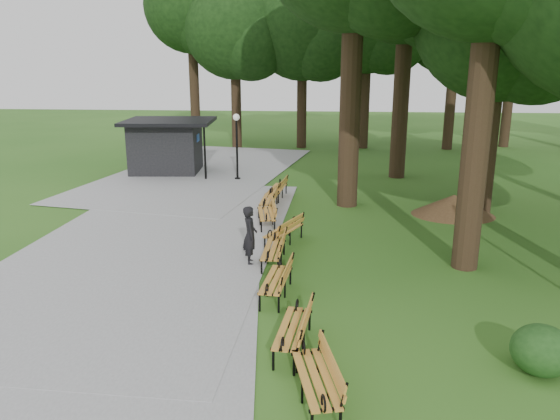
# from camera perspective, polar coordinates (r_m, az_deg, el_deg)

# --- Properties ---
(ground) EXTENTS (100.00, 100.00, 0.00)m
(ground) POSITION_cam_1_polar(r_m,az_deg,el_deg) (13.90, -1.55, -7.73)
(ground) COLOR #2A5A19
(ground) RESTS_ON ground
(path) EXTENTS (12.00, 38.00, 0.06)m
(path) POSITION_cam_1_polar(r_m,az_deg,el_deg) (17.48, -13.61, -3.13)
(path) COLOR gray
(path) RESTS_ON ground
(person) EXTENTS (0.52, 0.68, 1.67)m
(person) POSITION_cam_1_polar(r_m,az_deg,el_deg) (14.89, -3.21, -2.71)
(person) COLOR black
(person) RESTS_ON ground
(kiosk) EXTENTS (4.59, 4.07, 2.71)m
(kiosk) POSITION_cam_1_polar(r_m,az_deg,el_deg) (28.06, -12.04, 6.69)
(kiosk) COLOR black
(kiosk) RESTS_ON ground
(lamp_post) EXTENTS (0.32, 0.32, 3.15)m
(lamp_post) POSITION_cam_1_polar(r_m,az_deg,el_deg) (25.55, -4.64, 8.20)
(lamp_post) COLOR black
(lamp_post) RESTS_ON ground
(dirt_mound) EXTENTS (2.54, 2.54, 0.77)m
(dirt_mound) POSITION_cam_1_polar(r_m,az_deg,el_deg) (20.79, 17.99, 0.52)
(dirt_mound) COLOR #47301C
(dirt_mound) RESTS_ON ground
(bench_0) EXTENTS (1.05, 1.99, 0.88)m
(bench_0) POSITION_cam_1_polar(r_m,az_deg,el_deg) (9.27, 3.80, -17.47)
(bench_0) COLOR #C4812D
(bench_0) RESTS_ON ground
(bench_1) EXTENTS (0.84, 1.96, 0.88)m
(bench_1) POSITION_cam_1_polar(r_m,az_deg,el_deg) (10.74, 1.37, -12.51)
(bench_1) COLOR #C4812D
(bench_1) RESTS_ON ground
(bench_2) EXTENTS (0.82, 1.95, 0.88)m
(bench_2) POSITION_cam_1_polar(r_m,az_deg,el_deg) (12.93, -0.44, -7.46)
(bench_2) COLOR #C4812D
(bench_2) RESTS_ON ground
(bench_3) EXTENTS (0.68, 1.91, 0.88)m
(bench_3) POSITION_cam_1_polar(r_m,az_deg,el_deg) (14.94, -0.71, -4.24)
(bench_3) COLOR #C4812D
(bench_3) RESTS_ON ground
(bench_4) EXTENTS (1.32, 2.00, 0.88)m
(bench_4) POSITION_cam_1_polar(r_m,az_deg,el_deg) (16.59, 0.40, -2.21)
(bench_4) COLOR #C4812D
(bench_4) RESTS_ON ground
(bench_5) EXTENTS (0.96, 1.98, 0.88)m
(bench_5) POSITION_cam_1_polar(r_m,az_deg,el_deg) (18.43, -1.46, -0.40)
(bench_5) COLOR #C4812D
(bench_5) RESTS_ON ground
(bench_6) EXTENTS (0.68, 1.91, 0.88)m
(bench_6) POSITION_cam_1_polar(r_m,az_deg,el_deg) (20.36, -1.20, 1.14)
(bench_6) COLOR #C4812D
(bench_6) RESTS_ON ground
(bench_7) EXTENTS (0.85, 1.96, 0.88)m
(bench_7) POSITION_cam_1_polar(r_m,az_deg,el_deg) (22.11, -0.30, 2.31)
(bench_7) COLOR #C4812D
(bench_7) RESTS_ON ground
(lawn_tree_1) EXTENTS (6.03, 6.03, 10.13)m
(lawn_tree_1) POSITION_cam_1_polar(r_m,az_deg,el_deg) (20.77, 22.60, 18.78)
(lawn_tree_1) COLOR black
(lawn_tree_1) RESTS_ON ground
(tree_backdrop) EXTENTS (35.22, 9.21, 16.48)m
(tree_backdrop) POSITION_cam_1_polar(r_m,az_deg,el_deg) (36.61, 13.71, 19.39)
(tree_backdrop) COLOR black
(tree_backdrop) RESTS_ON ground
(shrub_2) EXTENTS (1.09, 1.09, 0.93)m
(shrub_2) POSITION_cam_1_polar(r_m,az_deg,el_deg) (11.25, 25.80, -15.34)
(shrub_2) COLOR #193D14
(shrub_2) RESTS_ON ground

